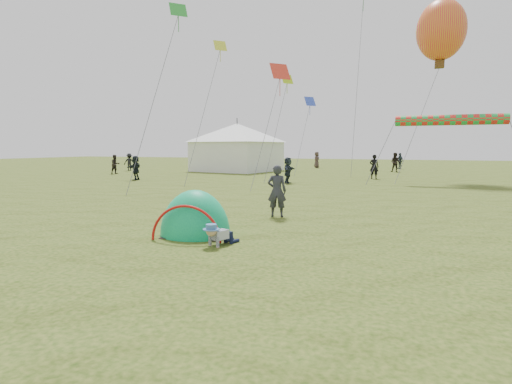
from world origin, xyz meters
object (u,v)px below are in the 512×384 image
(popup_tent, at_px, (195,235))
(standing_adult, at_px, (277,191))
(crawling_toddler, at_px, (218,234))
(event_marquee, at_px, (237,146))
(balloon_kite, at_px, (441,34))

(popup_tent, height_order, standing_adult, standing_adult)
(crawling_toddler, relative_size, event_marquee, 0.10)
(event_marquee, bearing_deg, crawling_toddler, -56.30)
(crawling_toddler, height_order, popup_tent, popup_tent)
(crawling_toddler, relative_size, balloon_kite, 0.16)
(popup_tent, distance_m, standing_adult, 3.71)
(popup_tent, bearing_deg, balloon_kite, 63.02)
(event_marquee, bearing_deg, standing_adult, -52.49)
(crawling_toddler, relative_size, popup_tent, 0.30)
(crawling_toddler, bearing_deg, event_marquee, 133.69)
(standing_adult, xyz_separation_m, event_marquee, (-11.37, 22.86, 1.57))
(balloon_kite, bearing_deg, event_marquee, 166.58)
(balloon_kite, bearing_deg, standing_adult, -107.11)
(event_marquee, relative_size, balloon_kite, 1.55)
(crawling_toddler, xyz_separation_m, balloon_kite, (5.86, 22.97, 9.78))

